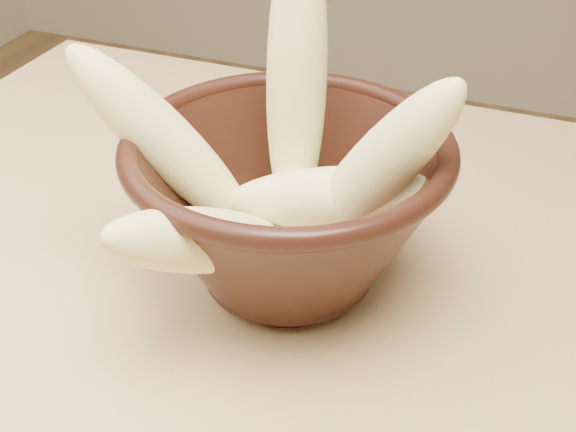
{
  "coord_description": "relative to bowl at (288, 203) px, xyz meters",
  "views": [
    {
      "loc": [
        -0.05,
        -0.32,
        1.09
      ],
      "look_at": [
        -0.2,
        0.08,
        0.81
      ],
      "focal_mm": 50.0,
      "sensor_mm": 36.0,
      "label": 1
    }
  ],
  "objects": [
    {
      "name": "bowl",
      "position": [
        0.0,
        0.0,
        0.0
      ],
      "size": [
        0.21,
        0.21,
        0.11
      ],
      "rotation": [
        0.0,
        0.0,
        -0.41
      ],
      "color": "black",
      "rests_on": "table"
    },
    {
      "name": "milk_puddle",
      "position": [
        -0.0,
        -0.0,
        -0.03
      ],
      "size": [
        0.12,
        0.12,
        0.02
      ],
      "primitive_type": "cylinder",
      "color": "beige",
      "rests_on": "bowl"
    },
    {
      "name": "banana_upright",
      "position": [
        -0.01,
        0.04,
        0.07
      ],
      "size": [
        0.06,
        0.08,
        0.19
      ],
      "primitive_type": "ellipsoid",
      "rotation": [
        0.21,
        0.0,
        3.4
      ],
      "color": "#FAEC94",
      "rests_on": "bowl"
    },
    {
      "name": "banana_left",
      "position": [
        -0.08,
        -0.02,
        0.04
      ],
      "size": [
        0.14,
        0.08,
        0.15
      ],
      "primitive_type": "ellipsoid",
      "rotation": [
        0.71,
        0.0,
        -1.28
      ],
      "color": "#FAEC94",
      "rests_on": "bowl"
    },
    {
      "name": "banana_right",
      "position": [
        0.06,
        -0.0,
        0.04
      ],
      "size": [
        0.12,
        0.04,
        0.15
      ],
      "primitive_type": "ellipsoid",
      "rotation": [
        0.59,
        0.0,
        1.55
      ],
      "color": "#FAEC94",
      "rests_on": "bowl"
    },
    {
      "name": "banana_across",
      "position": [
        0.03,
        -0.0,
        0.01
      ],
      "size": [
        0.15,
        0.06,
        0.07
      ],
      "primitive_type": "ellipsoid",
      "rotation": [
        1.37,
        0.0,
        1.71
      ],
      "color": "#FAEC94",
      "rests_on": "bowl"
    },
    {
      "name": "banana_front",
      "position": [
        -0.02,
        -0.07,
        0.01
      ],
      "size": [
        0.09,
        0.15,
        0.1
      ],
      "primitive_type": "ellipsoid",
      "rotation": [
        1.08,
        0.0,
        -0.39
      ],
      "color": "#FAEC94",
      "rests_on": "bowl"
    }
  ]
}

